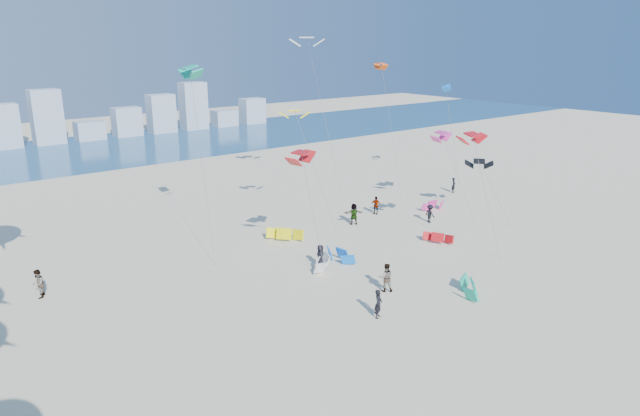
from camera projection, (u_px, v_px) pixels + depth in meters
ground at (482, 387)px, 26.56m from camera, size 220.00×220.00×0.00m
ocean at (58, 155)px, 80.61m from camera, size 220.00×220.00×0.00m
kitesurfer_near at (378, 304)px, 33.02m from camera, size 0.76×0.69×1.75m
kitesurfer_mid at (386, 277)px, 36.49m from camera, size 1.17×1.13×1.90m
kitesurfers_far at (328, 226)px, 46.88m from camera, size 41.84×8.25×1.90m
grounded_kites at (372, 246)px, 43.41m from camera, size 20.55×18.89×1.00m
flying_kites at (361, 100)px, 48.49m from camera, size 33.75×24.11×16.41m
distant_skyline at (30, 126)px, 86.53m from camera, size 85.00×3.00×8.40m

